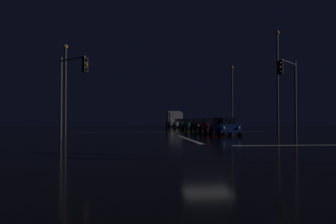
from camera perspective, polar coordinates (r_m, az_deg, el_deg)
The scene contains 15 objects.
ground at distance 18.44m, azimuth 6.53°, elevation -5.79°, with size 120.00×120.00×0.10m, color black.
stop_line_north at distance 27.52m, azimuth 2.49°, elevation -4.20°, with size 0.35×15.90×0.01m.
centre_line_ns at distance 39.03m, azimuth 0.11°, elevation -3.35°, with size 22.00×0.15×0.01m.
sedan_blue at distance 31.21m, azimuth 9.37°, elevation -2.38°, with size 2.02×4.33×1.57m.
sedan_red at distance 36.74m, azimuth 7.17°, elevation -2.22°, with size 2.02×4.33×1.57m.
sedan_black at distance 43.06m, azimuth 5.35°, elevation -2.09°, with size 2.02×4.33×1.57m.
sedan_green at distance 48.34m, azimuth 3.89°, elevation -2.00°, with size 2.02×4.33×1.57m.
sedan_silver at distance 54.89m, azimuth 3.01°, elevation -1.92°, with size 2.02×4.33×1.57m.
sedan_white at distance 60.59m, azimuth 1.90°, elevation -1.86°, with size 2.02×4.33×1.57m.
box_truck at distance 67.84m, azimuth 0.97°, elevation -1.04°, with size 2.68×8.28×3.08m.
traffic_signal_nw at distance 27.30m, azimuth -15.87°, elevation 4.88°, with size 2.48×2.48×6.34m.
traffic_signal_ne at distance 29.58m, azimuth 19.57°, elevation 4.47°, with size 2.60×2.60×6.36m.
streetlamp_left_near at distance 33.63m, azimuth -16.70°, elevation 4.76°, with size 0.44×0.44×8.47m.
streetlamp_right_near at distance 36.02m, azimuth 17.78°, elevation 5.90°, with size 0.44×0.44×10.33m.
streetlamp_right_far at distance 50.98m, azimuth 10.63°, elevation 3.18°, with size 0.44×0.44×9.32m.
Camera 1 is at (-3.84, -17.98, 1.40)m, focal length 36.63 mm.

